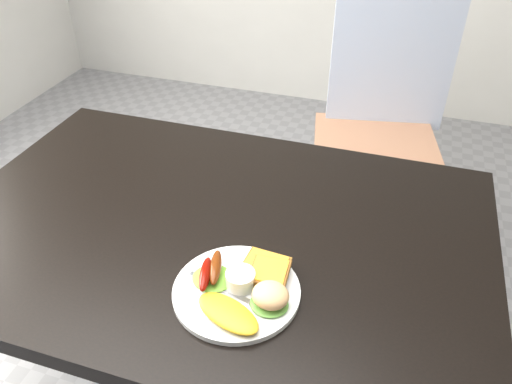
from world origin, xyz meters
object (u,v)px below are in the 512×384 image
(dining_chair, at_px, (375,150))
(person, at_px, (289,99))
(plate, at_px, (237,291))
(dining_table, at_px, (214,230))

(dining_chair, xyz_separation_m, person, (-0.23, -0.49, 0.40))
(dining_chair, xyz_separation_m, plate, (-0.17, -1.11, 0.31))
(dining_table, distance_m, dining_chair, 1.02)
(dining_chair, height_order, plate, plate)
(person, height_order, plate, person)
(person, bearing_deg, plate, 108.11)
(dining_table, xyz_separation_m, person, (0.05, 0.45, 0.12))
(dining_table, relative_size, dining_chair, 2.57)
(dining_table, distance_m, person, 0.47)
(dining_table, relative_size, plate, 5.03)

